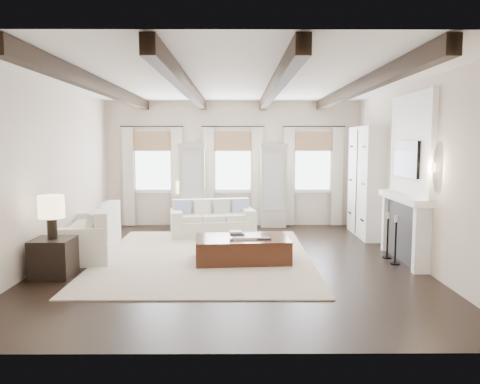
{
  "coord_description": "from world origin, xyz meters",
  "views": [
    {
      "loc": [
        0.11,
        -8.3,
        2.13
      ],
      "look_at": [
        0.17,
        1.05,
        1.15
      ],
      "focal_mm": 35.0,
      "sensor_mm": 36.0,
      "label": 1
    }
  ],
  "objects_px": {
    "sofa_left": "(93,234)",
    "side_table_front": "(53,258)",
    "ottoman": "(242,249)",
    "sofa_back": "(212,221)",
    "side_table_back": "(183,215)"
  },
  "relations": [
    {
      "from": "side_table_front",
      "to": "side_table_back",
      "type": "height_order",
      "value": "side_table_front"
    },
    {
      "from": "sofa_left",
      "to": "side_table_back",
      "type": "height_order",
      "value": "sofa_left"
    },
    {
      "from": "sofa_left",
      "to": "side_table_front",
      "type": "distance_m",
      "value": 1.57
    },
    {
      "from": "side_table_front",
      "to": "side_table_back",
      "type": "distance_m",
      "value": 4.77
    },
    {
      "from": "ottoman",
      "to": "side_table_front",
      "type": "bearing_deg",
      "value": -166.63
    },
    {
      "from": "side_table_back",
      "to": "side_table_front",
      "type": "bearing_deg",
      "value": -108.89
    },
    {
      "from": "sofa_back",
      "to": "sofa_left",
      "type": "relative_size",
      "value": 0.9
    },
    {
      "from": "sofa_back",
      "to": "ottoman",
      "type": "distance_m",
      "value": 2.53
    },
    {
      "from": "sofa_back",
      "to": "ottoman",
      "type": "bearing_deg",
      "value": -74.74
    },
    {
      "from": "sofa_back",
      "to": "sofa_left",
      "type": "xyz_separation_m",
      "value": [
        -2.21,
        -1.84,
        0.05
      ]
    },
    {
      "from": "sofa_back",
      "to": "side_table_back",
      "type": "relative_size",
      "value": 3.56
    },
    {
      "from": "sofa_left",
      "to": "side_table_front",
      "type": "bearing_deg",
      "value": -95.55
    },
    {
      "from": "side_table_front",
      "to": "side_table_back",
      "type": "xyz_separation_m",
      "value": [
        1.55,
        4.52,
        -0.02
      ]
    },
    {
      "from": "sofa_left",
      "to": "side_table_front",
      "type": "xyz_separation_m",
      "value": [
        -0.15,
        -1.57,
        -0.07
      ]
    },
    {
      "from": "ottoman",
      "to": "side_table_back",
      "type": "relative_size",
      "value": 2.91
    }
  ]
}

